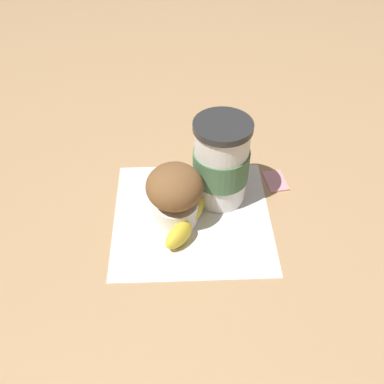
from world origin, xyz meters
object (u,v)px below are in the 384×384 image
object	(u,v)px
banana	(189,210)
coffee_cup	(221,162)
sugar_packet	(275,180)
muffin	(175,193)

from	to	relation	value
banana	coffee_cup	bearing A→B (deg)	142.12
sugar_packet	coffee_cup	bearing A→B (deg)	-62.88
muffin	banana	xyz separation A→B (m)	(-0.01, 0.02, -0.04)
sugar_packet	muffin	bearing A→B (deg)	-55.02
coffee_cup	banana	xyz separation A→B (m)	(0.05, -0.04, -0.05)
coffee_cup	muffin	bearing A→B (deg)	-45.74
coffee_cup	sugar_packet	world-z (taller)	coffee_cup
banana	sugar_packet	bearing A→B (deg)	127.17
coffee_cup	muffin	distance (m)	0.09
coffee_cup	sugar_packet	size ratio (longest dim) A/B	2.81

